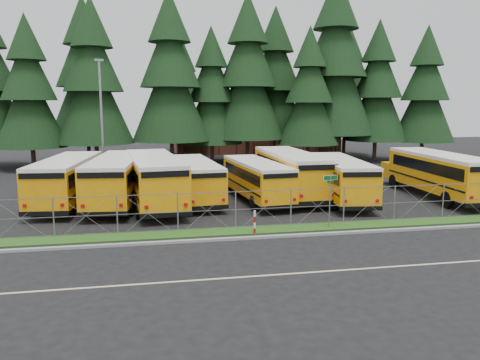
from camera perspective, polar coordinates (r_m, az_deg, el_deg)
name	(u,v)px	position (r m, az deg, el deg)	size (l,w,h in m)	color
ground	(303,220)	(26.56, 7.63, -4.88)	(120.00, 120.00, 0.00)	black
curb	(322,234)	(23.72, 10.00, -6.49)	(50.00, 0.25, 0.12)	gray
grass_verge	(313,227)	(25.00, 8.86, -5.73)	(50.00, 1.40, 0.06)	#1D4814
road_lane_line	(367,268)	(19.45, 15.17, -10.37)	(50.00, 0.12, 0.01)	beige
chainlink_fence	(309,207)	(25.41, 8.39, -3.22)	(44.00, 0.10, 2.00)	gray
brick_building	(254,129)	(66.07, 1.70, 6.19)	(22.00, 10.00, 6.00)	brown
bus_0	(69,181)	(32.35, -20.12, -0.12)	(2.71, 11.49, 3.01)	orange
bus_1	(118,181)	(31.35, -14.69, -0.07)	(2.78, 11.76, 3.08)	orange
bus_2	(154,180)	(30.53, -10.47, -0.06)	(2.88, 12.18, 3.19)	orange
bus_3	(194,180)	(31.66, -5.59, -0.05)	(2.45, 10.40, 2.73)	orange
bus_4	(255,181)	(31.56, 1.85, -0.07)	(2.42, 10.26, 2.69)	orange
bus_5	(289,174)	(33.26, 6.02, 0.74)	(2.82, 11.95, 3.13)	orange
bus_6	(338,179)	(32.23, 11.89, 0.07)	(2.56, 10.86, 2.85)	orange
bus_east	(437,175)	(35.37, 22.84, 0.54)	(2.79, 11.81, 3.09)	orange
street_sign	(330,190)	(24.67, 10.93, -1.21)	(0.83, 0.54, 2.81)	gray
striped_bollard	(255,222)	(23.43, 1.80, -5.19)	(0.11, 0.11, 1.20)	#B20C0C
light_standard	(102,116)	(41.29, -16.52, 7.53)	(0.70, 0.35, 10.14)	gray
conifer_1	(29,93)	(50.86, -24.34, 9.67)	(6.85, 6.85, 15.15)	black
conifer_2	(93,83)	(50.09, -17.43, 11.17)	(7.71, 7.71, 17.06)	black
conifer_3	(170,79)	(50.08, -8.49, 12.08)	(8.18, 8.18, 18.09)	black
conifer_4	(212,96)	(51.85, -3.48, 10.23)	(6.69, 6.69, 14.80)	black
conifer_5	(248,79)	(52.26, 0.94, 12.21)	(8.31, 8.31, 18.38)	black
conifer_6	(309,96)	(51.44, 8.41, 10.10)	(6.64, 6.64, 14.69)	black
conifer_7	(335,68)	(55.23, 11.45, 13.19)	(9.46, 9.46, 20.92)	black
conifer_8	(377,91)	(56.37, 16.39, 10.36)	(7.19, 7.19, 15.91)	black
conifer_9	(425,94)	(57.88, 21.62, 9.74)	(6.90, 6.90, 15.27)	black
conifer_10	(85,79)	(57.43, -18.34, 11.59)	(8.41, 8.41, 18.60)	black
conifer_11	(182,97)	(59.10, -7.11, 10.06)	(6.70, 6.70, 14.82)	black
conifer_12	(275,84)	(56.49, 4.30, 11.63)	(8.03, 8.03, 17.76)	black
conifer_13	(346,89)	(61.57, 12.78, 10.83)	(7.63, 7.63, 16.88)	black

